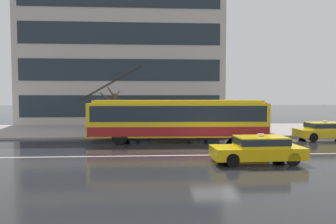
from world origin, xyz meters
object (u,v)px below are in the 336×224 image
Objects in this scene: trolleybus at (178,119)px; pedestrian_approaching_curb at (154,121)px; street_tree_bare at (114,110)px; bus_shelter at (173,111)px; taxi_ahead_of_bus at (326,130)px; pedestrian_waiting_by_pole at (188,115)px; taxi_oncoming_near at (258,148)px; pedestrian_at_shelter at (207,113)px; pedestrian_walking_past at (139,115)px.

trolleybus reaches higher than pedestrian_approaching_curb.
bus_shelter is at bearing -2.84° from street_tree_bare.
taxi_ahead_of_bus is at bearing -17.36° from pedestrian_approaching_curb.
pedestrian_waiting_by_pole is at bearing 161.80° from taxi_ahead_of_bus.
taxi_ahead_of_bus is 2.25× the size of pedestrian_waiting_by_pole.
taxi_oncoming_near is at bearing -72.77° from bus_shelter.
trolleybus reaches higher than pedestrian_at_shelter.
pedestrian_approaching_curb reaches higher than taxi_oncoming_near.
pedestrian_walking_past is at bearing 179.91° from pedestrian_at_shelter.
bus_shelter is at bearing 163.80° from taxi_ahead_of_bus.
pedestrian_walking_past is at bearing -173.25° from bus_shelter.
pedestrian_at_shelter reaches higher than pedestrian_waiting_by_pole.
pedestrian_walking_past is at bearing -140.53° from pedestrian_approaching_curb.
street_tree_bare is (-1.94, 0.55, 0.38)m from pedestrian_walking_past.
bus_shelter is 2.66m from pedestrian_at_shelter.
bus_shelter is at bearing 107.23° from taxi_oncoming_near.
taxi_oncoming_near is 12.08m from pedestrian_approaching_curb.
pedestrian_walking_past reaches higher than taxi_oncoming_near.
pedestrian_walking_past is (-5.34, 0.01, -0.15)m from pedestrian_at_shelter.
pedestrian_approaching_curb is at bearing 154.58° from bus_shelter.
pedestrian_walking_past is 0.53× the size of street_tree_bare.
taxi_ahead_of_bus is at bearing -11.78° from pedestrian_walking_past.
pedestrian_at_shelter is 0.55× the size of street_tree_bare.
trolleybus is at bearing -46.63° from pedestrian_walking_past.
pedestrian_waiting_by_pole is (-9.55, 3.14, 0.96)m from taxi_ahead_of_bus.
pedestrian_approaching_curb is 1.70m from pedestrian_walking_past.
bus_shelter is (-10.76, 3.12, 1.28)m from taxi_ahead_of_bus.
pedestrian_at_shelter is (2.56, 2.93, 0.23)m from trolleybus.
trolleybus is at bearing -68.72° from pedestrian_approaching_curb.
taxi_ahead_of_bus is 8.66m from pedestrian_at_shelter.
pedestrian_waiting_by_pole is (1.20, 0.02, -0.32)m from bus_shelter.
pedestrian_at_shelter is at bearing 160.99° from taxi_ahead_of_bus.
taxi_oncoming_near is 1.17× the size of street_tree_bare.
trolleybus is 3.39× the size of bus_shelter.
pedestrian_waiting_by_pole is at bearing 0.77° from bus_shelter.
bus_shelter is 1.95× the size of pedestrian_waiting_by_pole.
pedestrian_walking_past reaches higher than pedestrian_approaching_curb.
pedestrian_approaching_curb is (-1.47, 0.70, -0.89)m from bus_shelter.
pedestrian_approaching_curb is 2.82m from pedestrian_waiting_by_pole.
pedestrian_approaching_curb is 0.83× the size of pedestrian_walking_past.
pedestrian_at_shelter is at bearing -14.03° from pedestrian_approaching_curb.
pedestrian_waiting_by_pole reaches higher than taxi_oncoming_near.
bus_shelter is 2.32× the size of pedestrian_approaching_curb.
bus_shelter is 1.02× the size of street_tree_bare.
taxi_oncoming_near is 2.12× the size of pedestrian_at_shelter.
pedestrian_approaching_curb is at bearing 8.34° from street_tree_bare.
bus_shelter is at bearing -25.42° from pedestrian_approaching_curb.
trolleybus is 6.54× the size of pedestrian_walking_past.
pedestrian_at_shelter is at bearing 93.39° from taxi_oncoming_near.
trolleybus is 2.94× the size of taxi_ahead_of_bus.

